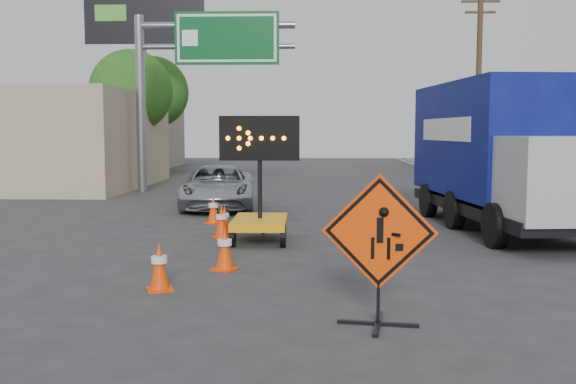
# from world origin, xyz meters

# --- Properties ---
(ground) EXTENTS (100.00, 100.00, 0.00)m
(ground) POSITION_xyz_m (0.00, 0.00, 0.00)
(ground) COLOR #2D2D30
(ground) RESTS_ON ground
(curb_right) EXTENTS (0.40, 60.00, 0.12)m
(curb_right) POSITION_xyz_m (7.20, 15.00, 0.06)
(curb_right) COLOR gray
(curb_right) RESTS_ON ground
(storefront_left_far) EXTENTS (12.00, 10.00, 4.40)m
(storefront_left_far) POSITION_xyz_m (-15.00, 34.00, 2.20)
(storefront_left_far) COLOR gray
(storefront_left_far) RESTS_ON ground
(building_right_far) EXTENTS (10.00, 14.00, 4.60)m
(building_right_far) POSITION_xyz_m (13.00, 30.00, 2.30)
(building_right_far) COLOR tan
(building_right_far) RESTS_ON ground
(highway_gantry) EXTENTS (6.18, 0.38, 6.90)m
(highway_gantry) POSITION_xyz_m (-4.43, 17.96, 5.07)
(highway_gantry) COLOR slate
(highway_gantry) RESTS_ON ground
(billboard) EXTENTS (6.10, 0.54, 9.85)m
(billboard) POSITION_xyz_m (-8.35, 25.87, 7.35)
(billboard) COLOR slate
(billboard) RESTS_ON ground
(utility_pole_far) EXTENTS (1.80, 0.26, 9.00)m
(utility_pole_far) POSITION_xyz_m (8.00, 24.00, 4.68)
(utility_pole_far) COLOR #49361F
(utility_pole_far) RESTS_ON ground
(tree_left_near) EXTENTS (3.71, 3.71, 6.03)m
(tree_left_near) POSITION_xyz_m (-8.00, 22.00, 4.16)
(tree_left_near) COLOR #49361F
(tree_left_near) RESTS_ON ground
(tree_left_far) EXTENTS (4.10, 4.10, 6.66)m
(tree_left_far) POSITION_xyz_m (-9.00, 30.00, 4.60)
(tree_left_far) COLOR #49361F
(tree_left_far) RESTS_ON ground
(construction_sign) EXTENTS (1.39, 0.99, 1.86)m
(construction_sign) POSITION_xyz_m (0.98, 0.80, 0.98)
(construction_sign) COLOR black
(construction_sign) RESTS_ON ground
(arrow_board) EXTENTS (1.70, 1.90, 2.69)m
(arrow_board) POSITION_xyz_m (-0.95, 6.71, 0.61)
(arrow_board) COLOR orange
(arrow_board) RESTS_ON ground
(pickup_truck) EXTENTS (2.59, 4.87, 1.30)m
(pickup_truck) POSITION_xyz_m (-2.74, 12.79, 0.65)
(pickup_truck) COLOR #ABAEB2
(pickup_truck) RESTS_ON ground
(box_truck) EXTENTS (2.99, 7.71, 3.57)m
(box_truck) POSITION_xyz_m (4.70, 8.79, 1.62)
(box_truck) COLOR black
(box_truck) RESTS_ON ground
(cone_a) EXTENTS (0.48, 0.48, 0.74)m
(cone_a) POSITION_xyz_m (-2.10, 2.42, 0.37)
(cone_a) COLOR #F03E05
(cone_a) RESTS_ON ground
(cone_b) EXTENTS (0.50, 0.50, 0.75)m
(cone_b) POSITION_xyz_m (-1.32, 3.87, 0.38)
(cone_b) COLOR #F03E05
(cone_b) RESTS_ON ground
(cone_c) EXTENTS (0.50, 0.50, 0.75)m
(cone_c) POSITION_xyz_m (-1.84, 7.14, 0.37)
(cone_c) COLOR #F03E05
(cone_c) RESTS_ON ground
(cone_d) EXTENTS (0.43, 0.43, 0.65)m
(cone_d) POSITION_xyz_m (-1.88, 7.93, 0.32)
(cone_d) COLOR #F03E05
(cone_d) RESTS_ON ground
(cone_e) EXTENTS (0.47, 0.47, 0.74)m
(cone_e) POSITION_xyz_m (-2.37, 9.41, 0.37)
(cone_e) COLOR #F03E05
(cone_e) RESTS_ON ground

